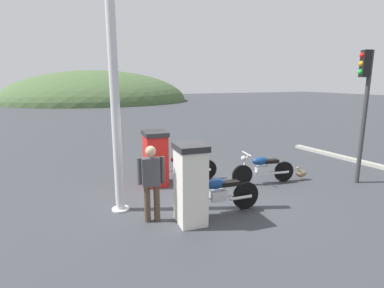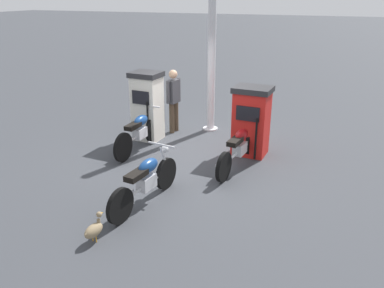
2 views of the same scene
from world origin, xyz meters
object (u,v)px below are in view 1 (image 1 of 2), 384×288
fuel_pump_far (156,158)px  motorcycle_far_pump (182,167)px  canopy_support_pole (115,111)px  roadside_traffic_light (364,95)px  motorcycle_near_pump (219,194)px  attendant_person (151,179)px  fuel_pump_near (191,184)px  wandering_duck (301,173)px  motorcycle_extra (263,169)px

fuel_pump_far → motorcycle_far_pump: size_ratio=0.74×
fuel_pump_far → motorcycle_far_pump: 0.86m
fuel_pump_far → canopy_support_pole: bearing=-132.2°
roadside_traffic_light → fuel_pump_far: bearing=158.7°
motorcycle_near_pump → attendant_person: 1.58m
fuel_pump_near → canopy_support_pole: 2.26m
wandering_duck → motorcycle_near_pump: bearing=-161.9°
motorcycle_far_pump → motorcycle_extra: (2.09, -1.09, 0.00)m
attendant_person → canopy_support_pole: (-0.53, 0.83, 1.35)m
roadside_traffic_light → attendant_person: bearing=-179.0°
fuel_pump_far → wandering_duck: 4.39m
fuel_pump_near → fuel_pump_far: 2.60m
canopy_support_pole → fuel_pump_near: bearing=-43.9°
attendant_person → motorcycle_near_pump: bearing=-7.8°
fuel_pump_near → motorcycle_near_pump: 0.88m
fuel_pump_far → roadside_traffic_light: roadside_traffic_light is taller
motorcycle_near_pump → fuel_pump_far: bearing=107.4°
motorcycle_extra → canopy_support_pole: bearing=-176.5°
motorcycle_near_pump → motorcycle_extra: motorcycle_near_pump is taller
fuel_pump_near → roadside_traffic_light: (5.43, 0.49, 1.70)m
motorcycle_near_pump → wandering_duck: motorcycle_near_pump is taller
attendant_person → wandering_duck: (4.87, 0.90, -0.73)m
fuel_pump_near → wandering_duck: fuel_pump_near is taller
canopy_support_pole → motorcycle_far_pump: bearing=33.3°
motorcycle_extra → roadside_traffic_light: roadside_traffic_light is taller
fuel_pump_far → attendant_person: 2.34m
fuel_pump_near → motorcycle_far_pump: size_ratio=0.81×
canopy_support_pole → wandering_duck: bearing=0.7°
fuel_pump_near → motorcycle_extra: 3.25m
motorcycle_far_pump → canopy_support_pole: size_ratio=0.44×
motorcycle_far_pump → wandering_duck: size_ratio=4.89×
fuel_pump_near → canopy_support_pole: size_ratio=0.36×
fuel_pump_far → roadside_traffic_light: (5.43, -2.11, 1.77)m
fuel_pump_far → motorcycle_near_pump: 2.56m
motorcycle_extra → canopy_support_pole: canopy_support_pole is taller
fuel_pump_near → canopy_support_pole: bearing=136.1°
motorcycle_near_pump → attendant_person: size_ratio=1.19×
attendant_person → motorcycle_far_pump: bearing=55.3°
motorcycle_extra → wandering_duck: bearing=-8.3°
roadside_traffic_light → motorcycle_far_pump: bearing=156.0°
fuel_pump_near → attendant_person: (-0.73, 0.38, 0.08)m
attendant_person → wandering_duck: attendant_person is taller
wandering_duck → roadside_traffic_light: size_ratio=0.11×
attendant_person → canopy_support_pole: bearing=122.6°
fuel_pump_near → attendant_person: bearing=152.5°
fuel_pump_far → wandering_duck: (4.14, -1.32, -0.58)m
roadside_traffic_light → canopy_support_pole: 6.73m
fuel_pump_near → motorcycle_near_pump: size_ratio=0.86×
motorcycle_near_pump → motorcycle_extra: (2.11, 1.29, -0.02)m
motorcycle_near_pump → motorcycle_far_pump: bearing=89.5°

